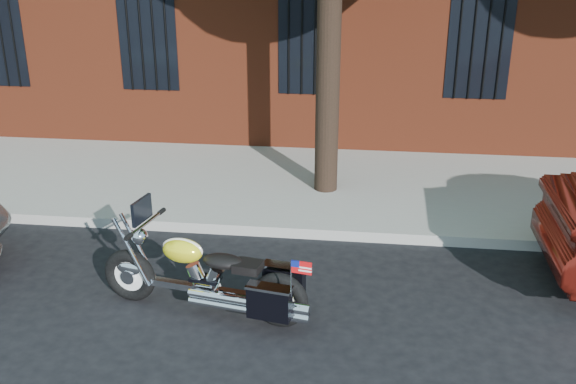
# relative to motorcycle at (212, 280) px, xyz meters

# --- Properties ---
(ground) EXTENTS (120.00, 120.00, 0.00)m
(ground) POSITION_rel_motorcycle_xyz_m (0.45, 0.75, -0.43)
(ground) COLOR black
(ground) RESTS_ON ground
(curb) EXTENTS (40.00, 0.16, 0.15)m
(curb) POSITION_rel_motorcycle_xyz_m (0.45, 2.13, -0.35)
(curb) COLOR gray
(curb) RESTS_ON ground
(sidewalk) EXTENTS (40.00, 3.60, 0.15)m
(sidewalk) POSITION_rel_motorcycle_xyz_m (0.45, 4.01, -0.35)
(sidewalk) COLOR gray
(sidewalk) RESTS_ON ground
(motorcycle) EXTENTS (2.41, 0.99, 1.26)m
(motorcycle) POSITION_rel_motorcycle_xyz_m (0.00, 0.00, 0.00)
(motorcycle) COLOR black
(motorcycle) RESTS_ON ground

